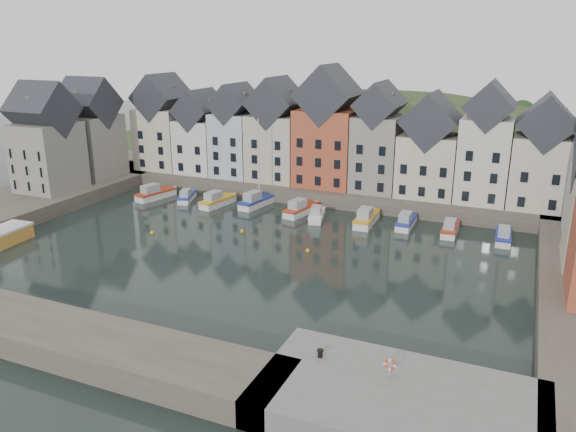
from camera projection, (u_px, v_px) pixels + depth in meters
The scene contains 21 objects.
ground at pixel (240, 259), 61.68m from camera, with size 260.00×260.00×0.00m, color black.
far_quay at pixel (331, 187), 87.63m from camera, with size 90.00×16.00×2.00m, color #4B4139.
left_quay at pixel (15, 206), 78.02m from camera, with size 14.00×54.00×2.00m, color #4B4139.
near_quay at pixel (398, 405), 35.55m from camera, with size 18.00×10.00×2.00m, color #60605E.
near_wall at pixel (6, 322), 45.92m from camera, with size 50.00×6.00×2.00m, color #4B4139.
hillside at pixel (370, 247), 116.09m from camera, with size 153.60×70.40×64.00m.
far_terrace at pixel (348, 141), 82.29m from camera, with size 72.37×8.16×17.78m.
left_terrace at pixel (70, 138), 84.45m from camera, with size 7.65×17.00×15.69m.
mooring_buoys at pixel (232, 238), 67.82m from camera, with size 20.50×5.50×0.50m.
boat_a at pixel (155, 194), 84.85m from camera, with size 3.49×6.95×2.56m.
boat_b at pixel (187, 197), 83.76m from camera, with size 3.26×5.62×2.06m.
boat_c at pixel (217, 201), 81.19m from camera, with size 2.99×6.71×2.49m.
boat_d at pixel (256, 201), 80.82m from camera, with size 3.09×6.90×12.73m.
boat_e at pixel (301, 209), 77.22m from camera, with size 3.27×6.78×2.50m.
boat_f at pixel (317, 215), 75.08m from camera, with size 3.03×5.89×2.16m.
boat_g at pixel (366, 219), 73.11m from camera, with size 2.31×6.82×2.59m.
boat_h at pixel (406, 222), 72.14m from camera, with size 1.90×5.97×2.29m.
boat_i at pixel (450, 229), 69.52m from camera, with size 1.92×5.82×2.22m.
boat_j at pixel (503, 236), 66.87m from camera, with size 2.02×5.83×2.21m.
mooring_bollard at pixel (320, 353), 38.99m from camera, with size 0.48×0.48×0.56m.
life_ring_post at pixel (390, 365), 36.58m from camera, with size 0.80×0.17×1.30m.
Camera 1 is at (27.60, -50.56, 23.17)m, focal length 35.00 mm.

